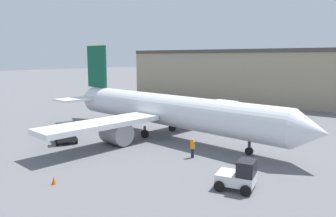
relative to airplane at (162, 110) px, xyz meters
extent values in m
plane|color=slate|center=(0.92, -0.12, -2.92)|extent=(400.00, 400.00, 0.00)
cube|color=gray|center=(11.23, 35.83, 1.91)|extent=(80.31, 14.74, 9.65)
cube|color=#47423D|center=(11.23, 35.83, 7.08)|extent=(80.31, 15.03, 0.70)
cylinder|color=white|center=(0.92, -0.12, 0.09)|extent=(28.54, 7.13, 3.42)
cone|color=white|center=(16.32, -2.17, 0.09)|extent=(3.16, 3.69, 3.35)
cone|color=white|center=(-15.00, 2.00, 0.09)|extent=(4.16, 3.72, 3.25)
cube|color=white|center=(0.57, 8.00, -0.50)|extent=(5.10, 12.94, 0.50)
cube|color=white|center=(-1.54, -7.87, -0.50)|extent=(5.10, 12.94, 0.50)
cylinder|color=#939399|center=(0.32, 6.13, -1.69)|extent=(3.12, 2.72, 2.37)
cylinder|color=#939399|center=(-1.30, -6.00, -1.69)|extent=(3.12, 2.72, 2.37)
cube|color=#0C4C33|center=(-12.45, 1.66, 4.63)|extent=(3.97, 0.88, 5.65)
cube|color=white|center=(-11.95, 5.39, 0.44)|extent=(3.60, 4.48, 0.24)
cube|color=white|center=(-12.95, -2.08, 0.44)|extent=(3.60, 4.48, 0.24)
cylinder|color=#38383D|center=(11.03, -1.47, -2.27)|extent=(0.28, 0.28, 1.30)
cylinder|color=black|center=(11.03, -1.47, -2.57)|extent=(0.74, 0.44, 0.70)
cylinder|color=#38383D|center=(-0.78, -2.14, -2.27)|extent=(0.28, 0.28, 1.30)
cylinder|color=black|center=(-0.78, -2.14, -2.47)|extent=(0.94, 0.47, 0.90)
cylinder|color=#38383D|center=(-0.19, 2.27, -2.27)|extent=(0.28, 0.28, 1.30)
cylinder|color=black|center=(-0.19, 2.27, -2.47)|extent=(0.94, 0.47, 0.90)
cylinder|color=#1E2338|center=(7.30, -5.22, -2.50)|extent=(0.28, 0.28, 0.84)
cylinder|color=orange|center=(7.30, -5.22, -1.75)|extent=(0.38, 0.38, 0.66)
sphere|color=tan|center=(7.30, -5.22, -1.30)|extent=(0.24, 0.24, 0.24)
cube|color=silver|center=(13.32, -9.41, -2.21)|extent=(2.77, 2.21, 0.71)
cube|color=black|center=(14.01, -9.28, -1.35)|extent=(1.37, 1.78, 1.01)
cylinder|color=black|center=(14.34, -10.12, -2.56)|extent=(0.76, 0.41, 0.72)
cylinder|color=black|center=(14.01, -8.38, -2.56)|extent=(0.76, 0.41, 0.72)
cylinder|color=black|center=(12.64, -10.45, -2.56)|extent=(0.76, 0.41, 0.72)
cylinder|color=black|center=(12.30, -8.70, -2.56)|extent=(0.76, 0.41, 0.72)
cube|color=#2D2D33|center=(-6.18, -8.52, -2.23)|extent=(3.19, 2.95, 0.72)
cube|color=black|center=(-5.56, -8.90, -1.35)|extent=(1.85, 2.03, 1.04)
cube|color=#333333|center=(-6.58, -8.27, -1.27)|extent=(2.07, 1.96, 0.65)
cylinder|color=black|center=(-5.89, -9.79, -2.60)|extent=(0.70, 0.58, 0.65)
cylinder|color=black|center=(-4.92, -8.20, -2.60)|extent=(0.70, 0.58, 0.65)
cylinder|color=black|center=(-7.44, -8.84, -2.60)|extent=(0.70, 0.58, 0.65)
cylinder|color=black|center=(-6.46, -7.25, -2.60)|extent=(0.70, 0.58, 0.65)
cone|color=#EF590F|center=(2.71, -16.17, -2.64)|extent=(0.36, 0.36, 0.55)
camera|label=1|loc=(22.00, -29.12, 5.85)|focal=35.00mm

